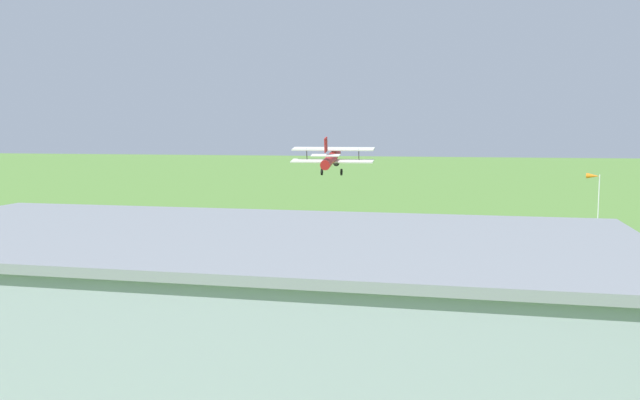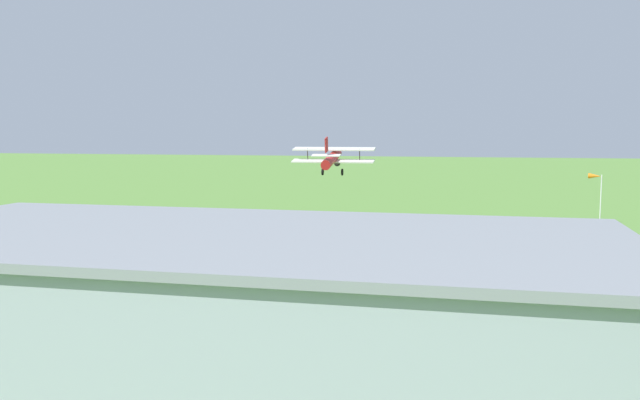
% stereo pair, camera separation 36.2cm
% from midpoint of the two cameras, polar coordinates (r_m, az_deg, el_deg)
% --- Properties ---
extents(ground_plane, '(400.00, 400.00, 0.00)m').
position_cam_midpoint_polar(ground_plane, '(64.57, 5.00, -3.31)').
color(ground_plane, '#568438').
extents(hangar, '(33.69, 16.62, 6.07)m').
position_cam_midpoint_polar(hangar, '(29.44, -6.92, -8.56)').
color(hangar, '#99A3AD').
rests_on(hangar, ground_plane).
extents(biplane, '(7.95, 7.16, 3.70)m').
position_cam_midpoint_polar(biplane, '(63.52, 1.21, 3.65)').
color(biplane, '#B21E1E').
extents(car_green, '(2.28, 4.14, 1.53)m').
position_cam_midpoint_polar(car_green, '(43.37, 18.88, -7.15)').
color(car_green, '#1E6B38').
rests_on(car_green, ground_plane).
extents(car_red, '(2.43, 4.76, 1.53)m').
position_cam_midpoint_polar(car_red, '(50.54, -17.96, -5.27)').
color(car_red, red).
rests_on(car_red, ground_plane).
extents(car_black, '(2.07, 4.09, 1.65)m').
position_cam_midpoint_polar(car_black, '(52.62, -25.15, -5.05)').
color(car_black, black).
rests_on(car_black, ground_plane).
extents(person_by_parked_cars, '(0.53, 0.53, 1.55)m').
position_cam_midpoint_polar(person_by_parked_cars, '(53.00, -11.81, -4.62)').
color(person_by_parked_cars, navy).
rests_on(person_by_parked_cars, ground_plane).
extents(person_near_hangar_door, '(0.49, 0.49, 1.59)m').
position_cam_midpoint_polar(person_near_hangar_door, '(47.18, 12.19, -5.92)').
color(person_near_hangar_door, '#B23333').
rests_on(person_near_hangar_door, ground_plane).
extents(person_beside_truck, '(0.51, 0.51, 1.61)m').
position_cam_midpoint_polar(person_beside_truck, '(54.19, -14.49, -4.42)').
color(person_beside_truck, '#3F3F47').
rests_on(person_beside_truck, ground_plane).
extents(person_at_fence_line, '(0.43, 0.43, 1.56)m').
position_cam_midpoint_polar(person_at_fence_line, '(47.72, -1.11, -5.66)').
color(person_at_fence_line, orange).
rests_on(person_at_fence_line, ground_plane).
extents(person_crossing_taxiway, '(0.43, 0.43, 1.54)m').
position_cam_midpoint_polar(person_crossing_taxiway, '(48.41, 11.76, -5.64)').
color(person_crossing_taxiway, beige).
rests_on(person_crossing_taxiway, ground_plane).
extents(windsock, '(1.48, 1.10, 5.71)m').
position_cam_midpoint_polar(windsock, '(78.88, 22.59, 1.62)').
color(windsock, silver).
rests_on(windsock, ground_plane).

